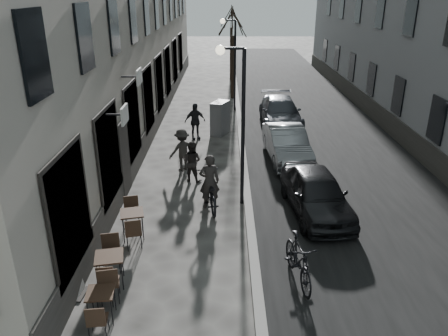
{
  "coord_description": "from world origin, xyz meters",
  "views": [
    {
      "loc": [
        -0.56,
        -6.96,
        6.61
      ],
      "look_at": [
        -0.59,
        4.69,
        1.8
      ],
      "focal_mm": 35.0,
      "sensor_mm": 36.0,
      "label": 1
    }
  ],
  "objects_px": {
    "pedestrian_near": "(192,161)",
    "bicycle": "(210,191)",
    "tree_far": "(231,17)",
    "car_mid": "(287,144)",
    "car_near": "(316,193)",
    "tree_near": "(233,23)",
    "pedestrian_far": "(195,121)",
    "bistro_set_b": "(110,267)",
    "moped": "(298,260)",
    "streetlamp_far": "(232,55)",
    "streetlamp_near": "(238,110)",
    "car_far": "(280,112)",
    "pedestrian_mid": "(182,150)",
    "bistro_set_a": "(101,302)",
    "bistro_set_c": "(133,222)",
    "sign_board": "(75,281)",
    "utility_cabinet": "(220,118)"
  },
  "relations": [
    {
      "from": "streetlamp_near",
      "to": "bicycle",
      "type": "relative_size",
      "value": 2.41
    },
    {
      "from": "bistro_set_b",
      "to": "moped",
      "type": "xyz_separation_m",
      "value": [
        4.48,
        0.15,
        0.1
      ]
    },
    {
      "from": "car_near",
      "to": "moped",
      "type": "distance_m",
      "value": 3.68
    },
    {
      "from": "streetlamp_near",
      "to": "car_far",
      "type": "relative_size",
      "value": 1.07
    },
    {
      "from": "bicycle",
      "to": "moped",
      "type": "bearing_deg",
      "value": 109.48
    },
    {
      "from": "streetlamp_near",
      "to": "pedestrian_near",
      "type": "height_order",
      "value": "streetlamp_near"
    },
    {
      "from": "pedestrian_far",
      "to": "utility_cabinet",
      "type": "bearing_deg",
      "value": 9.7
    },
    {
      "from": "bistro_set_c",
      "to": "car_mid",
      "type": "relative_size",
      "value": 0.39
    },
    {
      "from": "bicycle",
      "to": "pedestrian_mid",
      "type": "distance_m",
      "value": 3.36
    },
    {
      "from": "sign_board",
      "to": "pedestrian_near",
      "type": "height_order",
      "value": "pedestrian_near"
    },
    {
      "from": "streetlamp_far",
      "to": "car_near",
      "type": "bearing_deg",
      "value": -78.94
    },
    {
      "from": "bistro_set_c",
      "to": "pedestrian_mid",
      "type": "xyz_separation_m",
      "value": [
        0.97,
        4.98,
        0.35
      ]
    },
    {
      "from": "streetlamp_near",
      "to": "pedestrian_near",
      "type": "bearing_deg",
      "value": 131.17
    },
    {
      "from": "streetlamp_near",
      "to": "bistro_set_c",
      "type": "xyz_separation_m",
      "value": [
        -3.01,
        -2.12,
        -2.68
      ]
    },
    {
      "from": "tree_far",
      "to": "car_mid",
      "type": "height_order",
      "value": "tree_far"
    },
    {
      "from": "streetlamp_far",
      "to": "tree_near",
      "type": "relative_size",
      "value": 0.89
    },
    {
      "from": "car_mid",
      "to": "bistro_set_a",
      "type": "bearing_deg",
      "value": -122.46
    },
    {
      "from": "pedestrian_mid",
      "to": "car_mid",
      "type": "bearing_deg",
      "value": 165.59
    },
    {
      "from": "pedestrian_mid",
      "to": "pedestrian_far",
      "type": "bearing_deg",
      "value": -122.89
    },
    {
      "from": "pedestrian_near",
      "to": "moped",
      "type": "xyz_separation_m",
      "value": [
        2.97,
        -5.98,
        -0.17
      ]
    },
    {
      "from": "bistro_set_b",
      "to": "moped",
      "type": "relative_size",
      "value": 0.85
    },
    {
      "from": "pedestrian_near",
      "to": "pedestrian_far",
      "type": "xyz_separation_m",
      "value": [
        -0.2,
        4.86,
        0.09
      ]
    },
    {
      "from": "bicycle",
      "to": "car_far",
      "type": "relative_size",
      "value": 0.44
    },
    {
      "from": "utility_cabinet",
      "to": "bistro_set_b",
      "type": "bearing_deg",
      "value": -78.39
    },
    {
      "from": "tree_near",
      "to": "pedestrian_far",
      "type": "xyz_separation_m",
      "value": [
        -1.86,
        -8.31,
        -3.81
      ]
    },
    {
      "from": "sign_board",
      "to": "car_near",
      "type": "height_order",
      "value": "car_near"
    },
    {
      "from": "pedestrian_near",
      "to": "bicycle",
      "type": "bearing_deg",
      "value": 129.63
    },
    {
      "from": "streetlamp_far",
      "to": "car_near",
      "type": "xyz_separation_m",
      "value": [
        2.47,
        -12.65,
        -2.47
      ]
    },
    {
      "from": "streetlamp_near",
      "to": "tree_far",
      "type": "distance_m",
      "value": 21.05
    },
    {
      "from": "streetlamp_near",
      "to": "streetlamp_far",
      "type": "xyz_separation_m",
      "value": [
        0.0,
        12.0,
        0.0
      ]
    },
    {
      "from": "tree_far",
      "to": "bistro_set_c",
      "type": "bearing_deg",
      "value": -97.59
    },
    {
      "from": "streetlamp_near",
      "to": "utility_cabinet",
      "type": "xyz_separation_m",
      "value": [
        -0.63,
        7.41,
        -2.36
      ]
    },
    {
      "from": "pedestrian_near",
      "to": "moped",
      "type": "distance_m",
      "value": 6.68
    },
    {
      "from": "car_near",
      "to": "tree_near",
      "type": "bearing_deg",
      "value": 92.96
    },
    {
      "from": "car_near",
      "to": "car_mid",
      "type": "distance_m",
      "value": 4.63
    },
    {
      "from": "utility_cabinet",
      "to": "car_far",
      "type": "distance_m",
      "value": 3.46
    },
    {
      "from": "pedestrian_far",
      "to": "car_near",
      "type": "distance_m",
      "value": 8.48
    },
    {
      "from": "streetlamp_far",
      "to": "car_mid",
      "type": "distance_m",
      "value": 8.67
    },
    {
      "from": "tree_near",
      "to": "pedestrian_near",
      "type": "distance_m",
      "value": 13.84
    },
    {
      "from": "car_far",
      "to": "moped",
      "type": "xyz_separation_m",
      "value": [
        -1.1,
        -13.1,
        -0.11
      ]
    },
    {
      "from": "car_far",
      "to": "moped",
      "type": "relative_size",
      "value": 2.44
    },
    {
      "from": "streetlamp_far",
      "to": "streetlamp_near",
      "type": "bearing_deg",
      "value": -90.0
    },
    {
      "from": "bistro_set_b",
      "to": "bistro_set_c",
      "type": "bearing_deg",
      "value": 75.67
    },
    {
      "from": "streetlamp_near",
      "to": "streetlamp_far",
      "type": "height_order",
      "value": "same"
    },
    {
      "from": "tree_near",
      "to": "pedestrian_far",
      "type": "height_order",
      "value": "tree_near"
    },
    {
      "from": "moped",
      "to": "tree_near",
      "type": "bearing_deg",
      "value": 85.19
    },
    {
      "from": "streetlamp_near",
      "to": "bistro_set_c",
      "type": "relative_size",
      "value": 3.14
    },
    {
      "from": "tree_far",
      "to": "streetlamp_near",
      "type": "bearing_deg",
      "value": -90.2
    },
    {
      "from": "sign_board",
      "to": "bicycle",
      "type": "relative_size",
      "value": 0.46
    },
    {
      "from": "tree_near",
      "to": "moped",
      "type": "relative_size",
      "value": 2.91
    }
  ]
}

